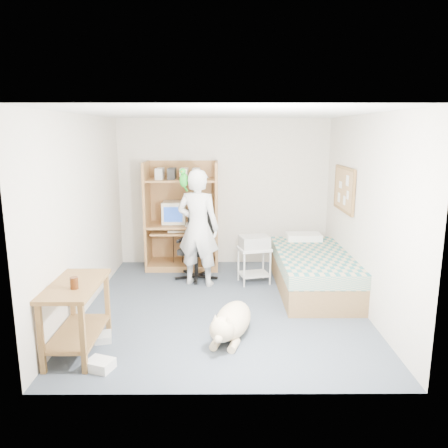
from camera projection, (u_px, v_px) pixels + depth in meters
name	position (u px, v px, depth m)	size (l,w,h in m)	color
floor	(224.00, 306.00, 5.83)	(4.00, 4.00, 0.00)	#414B58
wall_back	(224.00, 193.00, 7.53)	(3.60, 0.02, 2.50)	beige
wall_right	(365.00, 214.00, 5.58)	(0.02, 4.00, 2.50)	beige
wall_left	(83.00, 214.00, 5.56)	(0.02, 4.00, 2.50)	beige
ceiling	(224.00, 113.00, 5.31)	(3.60, 4.00, 0.02)	white
computer_hutch	(182.00, 220.00, 7.36)	(1.20, 0.63, 1.80)	brown
bed	(313.00, 271.00, 6.38)	(1.02, 2.02, 0.66)	brown
side_desk	(76.00, 307.00, 4.55)	(0.50, 1.00, 0.75)	brown
corkboard	(344.00, 189.00, 6.42)	(0.04, 0.94, 0.66)	#A27D48
office_chair	(197.00, 255.00, 6.89)	(0.60, 0.61, 1.06)	black
person	(198.00, 228.00, 6.49)	(0.64, 0.42, 1.76)	silver
parrot	(184.00, 179.00, 6.35)	(0.13, 0.22, 0.36)	#1E9916
dog	(231.00, 321.00, 4.91)	(0.58, 1.15, 0.44)	beige
printer_cart	(254.00, 259.00, 6.66)	(0.54, 0.47, 0.56)	silver
printer	(254.00, 242.00, 6.60)	(0.42, 0.32, 0.18)	#A6A6A1
crt_monitor	(174.00, 212.00, 7.34)	(0.39, 0.41, 0.36)	beige
keyboard	(182.00, 231.00, 7.23)	(0.45, 0.16, 0.03)	beige
pencil_cup	(200.00, 221.00, 7.27)	(0.08, 0.08, 0.12)	gold
drink_glass	(74.00, 283.00, 4.33)	(0.08, 0.08, 0.12)	#411D0A
floor_box_a	(100.00, 365.00, 4.27)	(0.25, 0.20, 0.10)	white
floor_box_b	(103.00, 337.00, 4.86)	(0.18, 0.22, 0.08)	beige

